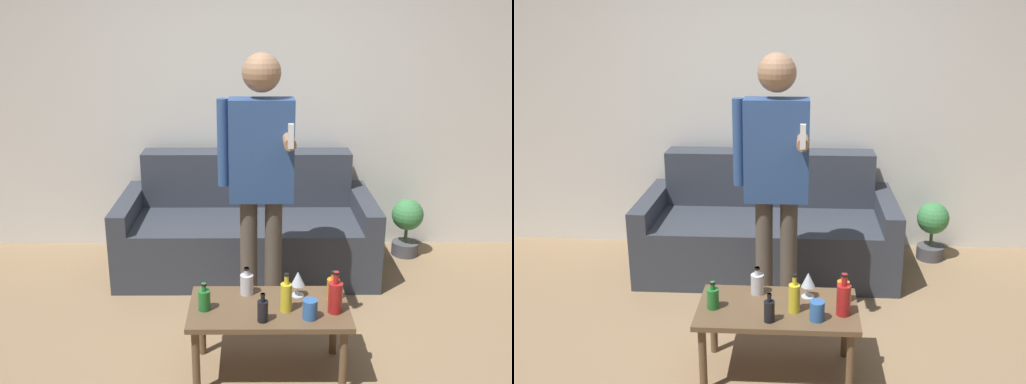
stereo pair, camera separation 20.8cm
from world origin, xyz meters
TOP-DOWN VIEW (x-y plane):
  - ground_plane at (0.00, 0.00)m, footprint 16.00×16.00m
  - wall_back at (0.00, 1.98)m, footprint 8.00×0.06m
  - couch at (-0.09, 1.48)m, footprint 1.99×0.92m
  - coffee_table at (0.05, 0.03)m, footprint 0.89×0.49m
  - bottle_orange at (-0.31, -0.01)m, footprint 0.07×0.07m
  - bottle_green at (0.14, -0.02)m, footprint 0.06×0.06m
  - bottle_dark at (-0.08, 0.17)m, footprint 0.08×0.08m
  - bottle_yellow at (0.41, -0.04)m, footprint 0.08×0.08m
  - bottle_red at (0.41, 0.11)m, footprint 0.07×0.07m
  - bottle_clear at (0.01, -0.13)m, footprint 0.06×0.06m
  - wine_glass_near at (0.22, 0.15)m, footprint 0.08×0.08m
  - cup_on_table at (0.26, -0.10)m, footprint 0.08×0.08m
  - person_standing_front at (0.01, 0.62)m, footprint 0.47×0.44m
  - potted_plant at (1.26, 1.69)m, footprint 0.26×0.26m

SIDE VIEW (x-z plane):
  - ground_plane at x=0.00m, z-range 0.00..0.00m
  - potted_plant at x=1.26m, z-range 0.04..0.54m
  - couch at x=-0.09m, z-range -0.13..0.77m
  - coffee_table at x=0.05m, z-range 0.16..0.59m
  - cup_on_table at x=0.26m, z-range 0.43..0.54m
  - bottle_orange at x=-0.31m, z-range 0.41..0.57m
  - bottle_clear at x=0.01m, z-range 0.41..0.57m
  - bottle_dark at x=-0.08m, z-range 0.41..0.58m
  - bottle_red at x=0.41m, z-range 0.41..0.58m
  - bottle_green at x=0.14m, z-range 0.40..0.63m
  - bottle_yellow at x=0.41m, z-range 0.40..0.64m
  - wine_glass_near at x=0.22m, z-range 0.46..0.61m
  - person_standing_front at x=0.01m, z-range 0.18..1.95m
  - wall_back at x=0.00m, z-range 0.00..2.70m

